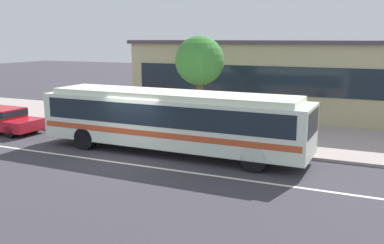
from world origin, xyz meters
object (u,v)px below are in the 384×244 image
object	(u,v)px
pedestrian_waiting_near_sign	(134,116)
transit_bus	(172,118)
sedan_behind_bus	(1,118)
pedestrian_walking_along_curb	(168,112)
bus_stop_sign	(288,116)
street_tree_near_stop	(200,61)

from	to	relation	value
pedestrian_waiting_near_sign	transit_bus	bearing A→B (deg)	-30.65
sedan_behind_bus	pedestrian_walking_along_curb	world-z (taller)	pedestrian_walking_along_curb
transit_bus	bus_stop_sign	xyz separation A→B (m)	(4.56, 2.01, 0.08)
sedan_behind_bus	transit_bus	bearing A→B (deg)	-0.76
sedan_behind_bus	pedestrian_waiting_near_sign	xyz separation A→B (m)	(7.25, 1.64, 0.41)
pedestrian_walking_along_curb	sedan_behind_bus	bearing A→B (deg)	-157.63
transit_bus	street_tree_near_stop	bearing A→B (deg)	97.77
transit_bus	sedan_behind_bus	world-z (taller)	transit_bus
street_tree_near_stop	bus_stop_sign	bearing A→B (deg)	-25.63
transit_bus	pedestrian_walking_along_curb	world-z (taller)	transit_bus
pedestrian_walking_along_curb	street_tree_near_stop	xyz separation A→B (m)	(1.37, 0.95, 2.64)
pedestrian_waiting_near_sign	pedestrian_walking_along_curb	xyz separation A→B (m)	(1.02, 1.76, -0.04)
transit_bus	pedestrian_waiting_near_sign	size ratio (longest dim) A/B	6.90
sedan_behind_bus	street_tree_near_stop	bearing A→B (deg)	24.31
transit_bus	pedestrian_waiting_near_sign	xyz separation A→B (m)	(-3.00, 1.78, -0.43)
bus_stop_sign	pedestrian_waiting_near_sign	bearing A→B (deg)	-178.25
transit_bus	bus_stop_sign	world-z (taller)	transit_bus
bus_stop_sign	street_tree_near_stop	xyz separation A→B (m)	(-5.17, 2.48, 2.08)
transit_bus	pedestrian_walking_along_curb	bearing A→B (deg)	119.27
sedan_behind_bus	pedestrian_walking_along_curb	xyz separation A→B (m)	(8.27, 3.40, 0.37)
sedan_behind_bus	pedestrian_walking_along_curb	distance (m)	8.95
sedan_behind_bus	street_tree_near_stop	xyz separation A→B (m)	(9.64, 4.36, 3.01)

